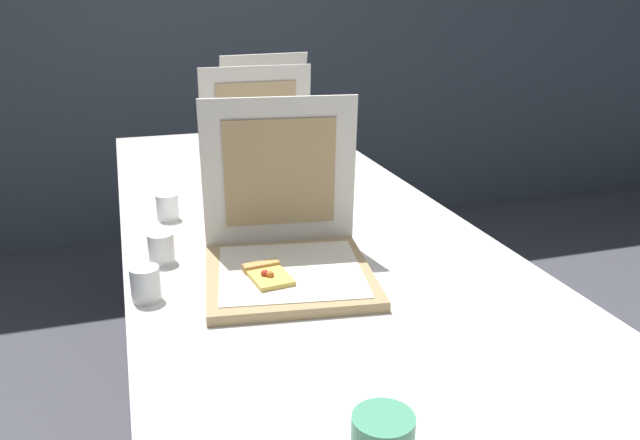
{
  "coord_description": "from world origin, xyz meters",
  "views": [
    {
      "loc": [
        -0.41,
        -0.88,
        1.33
      ],
      "look_at": [
        0.02,
        0.47,
        0.82
      ],
      "focal_mm": 35.7,
      "sensor_mm": 36.0,
      "label": 1
    }
  ],
  "objects_px": {
    "pizza_box_middle": "(267,176)",
    "cup_white_mid": "(167,207)",
    "table": "(293,237)",
    "cup_white_near_center": "(161,248)",
    "pizza_box_front": "(286,252)",
    "pizza_box_back": "(273,139)",
    "cup_white_near_left": "(146,284)"
  },
  "relations": [
    {
      "from": "table",
      "to": "cup_white_near_left",
      "type": "xyz_separation_m",
      "value": [
        -0.39,
        -0.36,
        0.08
      ]
    },
    {
      "from": "cup_white_near_left",
      "to": "cup_white_near_center",
      "type": "relative_size",
      "value": 1.0
    },
    {
      "from": "cup_white_mid",
      "to": "cup_white_near_center",
      "type": "bearing_deg",
      "value": -97.27
    },
    {
      "from": "table",
      "to": "cup_white_near_center",
      "type": "bearing_deg",
      "value": -152.92
    },
    {
      "from": "cup_white_mid",
      "to": "pizza_box_front",
      "type": "bearing_deg",
      "value": -63.84
    },
    {
      "from": "pizza_box_middle",
      "to": "pizza_box_back",
      "type": "distance_m",
      "value": 0.51
    },
    {
      "from": "table",
      "to": "cup_white_near_center",
      "type": "xyz_separation_m",
      "value": [
        -0.35,
        -0.18,
        0.08
      ]
    },
    {
      "from": "pizza_box_front",
      "to": "cup_white_near_left",
      "type": "distance_m",
      "value": 0.3
    },
    {
      "from": "pizza_box_middle",
      "to": "cup_white_mid",
      "type": "bearing_deg",
      "value": -155.42
    },
    {
      "from": "pizza_box_front",
      "to": "pizza_box_back",
      "type": "distance_m",
      "value": 1.09
    },
    {
      "from": "cup_white_near_center",
      "to": "cup_white_near_left",
      "type": "bearing_deg",
      "value": -103.67
    },
    {
      "from": "table",
      "to": "pizza_box_front",
      "type": "distance_m",
      "value": 0.35
    },
    {
      "from": "table",
      "to": "pizza_box_back",
      "type": "height_order",
      "value": "pizza_box_back"
    },
    {
      "from": "cup_white_mid",
      "to": "cup_white_near_center",
      "type": "relative_size",
      "value": 1.0
    },
    {
      "from": "pizza_box_front",
      "to": "pizza_box_back",
      "type": "xyz_separation_m",
      "value": [
        0.23,
        1.07,
        -0.0
      ]
    },
    {
      "from": "pizza_box_middle",
      "to": "cup_white_mid",
      "type": "distance_m",
      "value": 0.34
    },
    {
      "from": "table",
      "to": "cup_white_mid",
      "type": "xyz_separation_m",
      "value": [
        -0.31,
        0.11,
        0.08
      ]
    },
    {
      "from": "pizza_box_front",
      "to": "cup_white_near_center",
      "type": "relative_size",
      "value": 5.65
    },
    {
      "from": "cup_white_near_left",
      "to": "pizza_box_middle",
      "type": "bearing_deg",
      "value": 57.83
    },
    {
      "from": "table",
      "to": "pizza_box_middle",
      "type": "bearing_deg",
      "value": 92.28
    },
    {
      "from": "cup_white_near_left",
      "to": "pizza_box_back",
      "type": "bearing_deg",
      "value": 64.75
    },
    {
      "from": "pizza_box_back",
      "to": "cup_white_mid",
      "type": "xyz_separation_m",
      "value": [
        -0.44,
        -0.64,
        -0.02
      ]
    },
    {
      "from": "table",
      "to": "pizza_box_middle",
      "type": "distance_m",
      "value": 0.27
    },
    {
      "from": "table",
      "to": "pizza_box_back",
      "type": "relative_size",
      "value": 6.01
    },
    {
      "from": "pizza_box_back",
      "to": "cup_white_near_left",
      "type": "relative_size",
      "value": 5.69
    },
    {
      "from": "table",
      "to": "pizza_box_back",
      "type": "distance_m",
      "value": 0.76
    },
    {
      "from": "cup_white_near_left",
      "to": "cup_white_near_center",
      "type": "bearing_deg",
      "value": 76.33
    },
    {
      "from": "table",
      "to": "cup_white_near_center",
      "type": "height_order",
      "value": "cup_white_near_center"
    },
    {
      "from": "pizza_box_front",
      "to": "pizza_box_back",
      "type": "bearing_deg",
      "value": 85.87
    },
    {
      "from": "cup_white_mid",
      "to": "pizza_box_middle",
      "type": "bearing_deg",
      "value": 25.43
    },
    {
      "from": "cup_white_mid",
      "to": "cup_white_near_center",
      "type": "distance_m",
      "value": 0.29
    },
    {
      "from": "pizza_box_front",
      "to": "pizza_box_back",
      "type": "relative_size",
      "value": 0.99
    }
  ]
}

